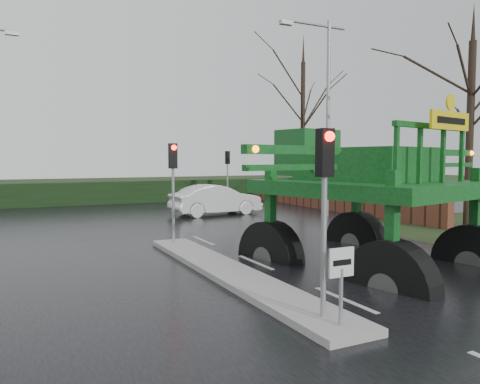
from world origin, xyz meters
name	(u,v)px	position (x,y,z in m)	size (l,w,h in m)	color
ground	(345,301)	(0.00, 0.00, 0.00)	(140.00, 140.00, 0.00)	black
road_main	(185,233)	(0.00, 10.00, 0.00)	(14.00, 80.00, 0.02)	black
road_cross	(146,217)	(0.00, 16.00, 0.01)	(80.00, 12.00, 0.02)	black
median_island	(229,273)	(-1.30, 3.00, 0.09)	(1.20, 10.00, 0.16)	gray
hedge_row	(115,193)	(0.00, 24.00, 0.75)	(44.00, 0.90, 1.50)	black
brick_wall	(314,198)	(10.50, 16.00, 0.60)	(0.40, 20.00, 1.20)	#592D1E
keep_left_sign	(341,274)	(-1.30, -1.50, 1.06)	(0.50, 0.07, 1.35)	gray
traffic_signal_near	(325,182)	(-1.30, -1.01, 2.59)	(0.26, 0.33, 3.52)	gray
traffic_signal_mid	(173,171)	(-1.30, 7.49, 2.59)	(0.26, 0.33, 3.52)	gray
traffic_signal_far	(227,165)	(6.50, 20.01, 2.59)	(0.26, 0.33, 3.52)	gray
street_light_right	(323,100)	(8.19, 12.00, 5.99)	(3.85, 0.30, 10.00)	gray
tree_right_near	(471,108)	(11.50, 6.00, 5.20)	(5.60, 5.60, 9.64)	black
tree_right_far	(303,111)	(13.00, 21.00, 6.50)	(7.00, 7.00, 12.05)	black
crop_sprayer	(383,171)	(1.49, 0.52, 2.72)	(10.09, 7.28, 5.75)	black
white_sedan	(216,215)	(3.60, 15.18, 0.00)	(1.71, 4.90, 1.61)	silver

